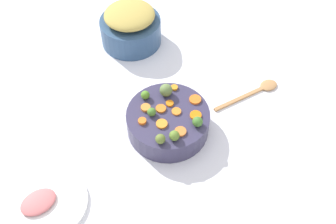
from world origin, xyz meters
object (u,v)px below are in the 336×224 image
Objects in this scene: serving_bowl_carrots at (168,122)px; ham_plate at (49,203)px; metal_pot at (131,31)px; wooden_spoon at (259,90)px.

serving_bowl_carrots is 0.44m from ham_plate.
ham_plate is at bearing -165.22° from metal_pot.
serving_bowl_carrots is at bearing -21.54° from ham_plate.
metal_pot is 0.75m from ham_plate.
wooden_spoon is (0.01, -0.55, -0.05)m from metal_pot.
wooden_spoon is 1.09× the size of ham_plate.
serving_bowl_carrots is at bearing 148.01° from wooden_spoon.
serving_bowl_carrots is 1.14× the size of metal_pot.
metal_pot reaches higher than serving_bowl_carrots.
metal_pot reaches higher than wooden_spoon.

